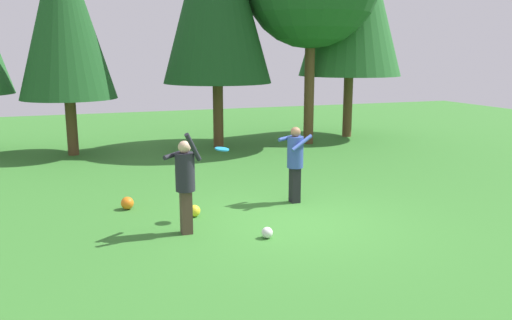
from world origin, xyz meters
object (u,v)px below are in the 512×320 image
(person_thrower, at_px, (185,179))
(ball_orange, at_px, (127,203))
(tree_left, at_px, (63,13))
(frisbee, at_px, (222,149))
(ball_white, at_px, (267,233))
(person_catcher, at_px, (295,158))
(ball_yellow, at_px, (194,211))

(person_thrower, distance_m, ball_orange, 2.17)
(tree_left, bearing_deg, frisbee, -70.99)
(ball_white, height_order, ball_orange, ball_orange)
(ball_white, bearing_deg, tree_left, 108.76)
(person_catcher, xyz_separation_m, tree_left, (-4.40, 7.18, 3.34))
(frisbee, relative_size, ball_orange, 1.45)
(person_catcher, xyz_separation_m, ball_yellow, (-2.25, -0.25, -0.85))
(ball_yellow, bearing_deg, person_catcher, 6.42)
(ball_orange, bearing_deg, ball_yellow, -38.47)
(person_thrower, xyz_separation_m, frisbee, (0.84, 0.60, 0.37))
(frisbee, bearing_deg, person_catcher, 16.68)
(person_thrower, xyz_separation_m, ball_yellow, (0.34, 0.87, -0.87))
(person_thrower, height_order, frisbee, person_thrower)
(frisbee, height_order, ball_white, frisbee)
(person_thrower, relative_size, ball_white, 9.34)
(frisbee, distance_m, ball_white, 1.87)
(ball_yellow, distance_m, ball_orange, 1.51)
(person_thrower, bearing_deg, tree_left, 66.87)
(person_thrower, bearing_deg, ball_orange, 79.40)
(ball_yellow, xyz_separation_m, ball_white, (0.91, -1.59, -0.02))
(person_catcher, distance_m, ball_orange, 3.59)
(ball_yellow, distance_m, tree_left, 8.80)
(person_catcher, relative_size, ball_yellow, 6.97)
(ball_yellow, bearing_deg, ball_orange, 141.53)
(frisbee, xyz_separation_m, tree_left, (-2.65, 7.70, 2.94))
(person_thrower, xyz_separation_m, ball_white, (1.25, -0.72, -0.89))
(person_thrower, height_order, ball_white, person_thrower)
(ball_orange, bearing_deg, frisbee, -35.77)
(person_catcher, height_order, frisbee, person_catcher)
(ball_yellow, bearing_deg, tree_left, 106.17)
(person_thrower, distance_m, frisbee, 1.10)
(person_thrower, relative_size, tree_left, 0.27)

